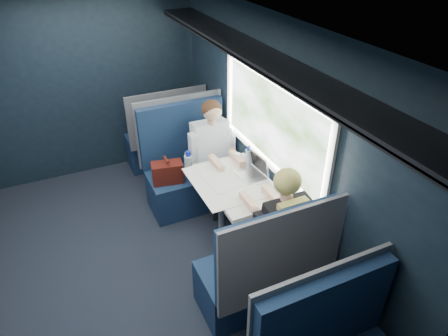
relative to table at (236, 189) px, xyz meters
name	(u,v)px	position (x,y,z in m)	size (l,w,h in m)	color
ground	(142,270)	(-1.03, 0.00, -0.67)	(2.80, 4.20, 0.01)	black
room_shell	(124,137)	(-1.01, 0.00, 0.81)	(3.00, 4.40, 2.40)	black
table	(236,189)	(0.00, 0.00, 0.00)	(0.62, 1.00, 0.74)	#54565E
seat_bay_near	(188,171)	(-0.20, 0.87, -0.24)	(1.04, 0.62, 1.26)	#0C1B35
seat_bay_far	(262,274)	(-0.18, -0.87, -0.25)	(1.04, 0.62, 1.26)	#0C1B35
seat_row_front	(165,138)	(-0.18, 1.80, -0.25)	(1.04, 0.51, 1.16)	#0C1B35
man	(214,151)	(0.07, 0.70, 0.06)	(0.53, 0.56, 1.32)	black
woman	(280,225)	(0.07, -0.71, 0.06)	(0.53, 0.56, 1.32)	black
papers	(222,182)	(-0.12, 0.06, 0.08)	(0.56, 0.81, 0.01)	white
laptop	(254,169)	(0.23, 0.07, 0.14)	(0.26, 0.32, 0.23)	silver
bottle_small	(248,157)	(0.26, 0.24, 0.18)	(0.07, 0.07, 0.23)	silver
cup	(237,157)	(0.20, 0.38, 0.12)	(0.07, 0.07, 0.08)	white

